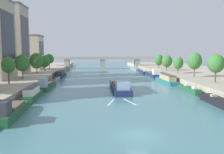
# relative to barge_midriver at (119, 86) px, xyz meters

# --- Properties ---
(ground_plane) EXTENTS (400.00, 400.00, 0.00)m
(ground_plane) POSITION_rel_barge_midriver_xyz_m (-1.37, -31.02, -0.96)
(ground_plane) COLOR teal
(quay_right) EXTENTS (36.00, 170.00, 1.98)m
(quay_right) POSITION_rel_barge_midriver_xyz_m (36.59, 23.98, 0.03)
(quay_right) COLOR #A89E89
(quay_right) RESTS_ON ground
(barge_midriver) EXTENTS (4.09, 20.56, 3.07)m
(barge_midriver) POSITION_rel_barge_midriver_xyz_m (0.00, 0.00, 0.00)
(barge_midriver) COLOR #1E284C
(barge_midriver) RESTS_ON ground
(wake_behind_barge) EXTENTS (5.60, 5.89, 0.03)m
(wake_behind_barge) POSITION_rel_barge_midriver_xyz_m (-1.39, -13.46, -0.95)
(wake_behind_barge) COLOR silver
(wake_behind_barge) RESTS_ON ground
(moored_boat_left_downstream) EXTENTS (2.76, 12.09, 3.27)m
(moored_boat_left_downstream) POSITION_rel_barge_midriver_xyz_m (-18.79, -22.51, 0.03)
(moored_boat_left_downstream) COLOR #235633
(moored_boat_left_downstream) RESTS_ON ground
(moored_boat_left_second) EXTENTS (2.45, 11.29, 2.66)m
(moored_boat_left_second) POSITION_rel_barge_midriver_xyz_m (-19.23, -9.29, 0.15)
(moored_boat_left_second) COLOR #235633
(moored_boat_left_second) RESTS_ON ground
(moored_boat_left_end) EXTENTS (2.65, 13.25, 3.35)m
(moored_boat_left_end) POSITION_rel_barge_midriver_xyz_m (-18.91, 3.46, 0.01)
(moored_boat_left_end) COLOR #235633
(moored_boat_left_end) RESTS_ON ground
(moored_boat_left_lone) EXTENTS (1.76, 10.56, 2.24)m
(moored_boat_left_lone) POSITION_rel_barge_midriver_xyz_m (-19.02, 18.04, -0.36)
(moored_boat_left_lone) COLOR gray
(moored_boat_left_lone) RESTS_ON ground
(moored_boat_left_near) EXTENTS (2.70, 14.34, 2.62)m
(moored_boat_left_near) POSITION_rel_barge_midriver_xyz_m (-19.19, 31.54, 0.13)
(moored_boat_left_near) COLOR #1E284C
(moored_boat_left_near) RESTS_ON ground
(moored_boat_right_second) EXTENTS (2.76, 13.66, 2.35)m
(moored_boat_right_second) POSITION_rel_barge_midriver_xyz_m (16.27, -18.31, -0.31)
(moored_boat_right_second) COLOR black
(moored_boat_right_second) RESTS_ON ground
(moored_boat_right_lone) EXTENTS (1.82, 10.18, 2.34)m
(moored_boat_right_lone) POSITION_rel_barge_midriver_xyz_m (16.69, -3.80, -0.31)
(moored_boat_right_lone) COLOR #235633
(moored_boat_right_lone) RESTS_ON ground
(moored_boat_right_end) EXTENTS (2.82, 16.08, 2.72)m
(moored_boat_right_end) POSITION_rel_barge_midriver_xyz_m (16.38, 12.21, 0.17)
(moored_boat_right_end) COLOR #23666B
(moored_boat_right_end) RESTS_ON ground
(moored_boat_right_midway) EXTENTS (3.49, 15.42, 3.37)m
(moored_boat_right_midway) POSITION_rel_barge_midriver_xyz_m (16.91, 30.06, 0.05)
(moored_boat_right_midway) COLOR #1E284C
(moored_boat_right_midway) RESTS_ON ground
(moored_boat_right_near) EXTENTS (2.20, 12.65, 2.13)m
(moored_boat_right_near) POSITION_rel_barge_midriver_xyz_m (16.29, 45.60, -0.42)
(moored_boat_right_near) COLOR #1E284C
(moored_boat_right_near) RESTS_ON ground
(moored_boat_right_upstream) EXTENTS (3.24, 16.45, 2.36)m
(moored_boat_right_upstream) POSITION_rel_barge_midriver_xyz_m (16.00, 62.26, -0.31)
(moored_boat_right_upstream) COLOR gray
(moored_boat_right_upstream) RESTS_ON ground
(tree_left_past_mid) EXTENTS (3.23, 3.23, 6.59)m
(tree_left_past_mid) POSITION_rel_barge_midriver_xyz_m (-27.24, 0.17, 5.56)
(tree_left_past_mid) COLOR brown
(tree_left_past_mid) RESTS_ON quay_left
(tree_left_nearest) EXTENTS (4.20, 4.20, 6.99)m
(tree_left_nearest) POSITION_rel_barge_midriver_xyz_m (-27.07, 10.50, 5.56)
(tree_left_nearest) COLOR brown
(tree_left_nearest) RESTS_ON quay_left
(tree_left_far) EXTENTS (4.74, 4.74, 7.37)m
(tree_left_far) POSITION_rel_barge_midriver_xyz_m (-26.47, 24.58, 5.62)
(tree_left_far) COLOR brown
(tree_left_far) RESTS_ON quay_left
(tree_left_second) EXTENTS (4.46, 4.46, 6.54)m
(tree_left_second) POSITION_rel_barge_midriver_xyz_m (-26.42, 36.77, 4.95)
(tree_left_second) COLOR brown
(tree_left_second) RESTS_ON quay_left
(tree_left_distant) EXTENTS (4.37, 4.37, 6.75)m
(tree_left_distant) POSITION_rel_barge_midriver_xyz_m (-27.01, 49.92, 5.49)
(tree_left_distant) COLOR brown
(tree_left_distant) RESTS_ON quay_left
(tree_right_by_lamp) EXTENTS (4.18, 4.18, 7.21)m
(tree_right_by_lamp) POSITION_rel_barge_midriver_xyz_m (24.36, -1.81, 5.82)
(tree_right_by_lamp) COLOR brown
(tree_right_by_lamp) RESTS_ON quay_right
(tree_right_end_of_row) EXTENTS (4.24, 4.24, 7.58)m
(tree_right_end_of_row) POSITION_rel_barge_midriver_xyz_m (24.33, 10.22, 5.98)
(tree_right_end_of_row) COLOR brown
(tree_right_end_of_row) RESTS_ON quay_right
(tree_right_third) EXTENTS (3.58, 3.58, 5.99)m
(tree_right_third) POSITION_rel_barge_midriver_xyz_m (24.02, 22.69, 4.74)
(tree_right_third) COLOR brown
(tree_right_third) RESTS_ON quay_right
(tree_right_second) EXTENTS (4.33, 4.33, 6.34)m
(tree_right_second) POSITION_rel_barge_midriver_xyz_m (23.86, 34.72, 4.88)
(tree_right_second) COLOR brown
(tree_right_second) RESTS_ON quay_right
(tree_right_distant) EXTENTS (4.04, 4.04, 6.60)m
(tree_right_distant) POSITION_rel_barge_midriver_xyz_m (24.18, 47.39, 5.02)
(tree_right_distant) COLOR brown
(tree_right_distant) RESTS_ON quay_right
(building_left_middle) EXTENTS (10.74, 10.91, 24.06)m
(building_left_middle) POSITION_rel_barge_midriver_xyz_m (-35.75, 26.45, 13.06)
(building_left_middle) COLOR #A89989
(building_left_middle) RESTS_ON quay_left
(building_left_tall) EXTENTS (14.33, 9.84, 14.81)m
(building_left_tall) POSITION_rel_barge_midriver_xyz_m (-35.75, 43.20, 8.44)
(building_left_tall) COLOR beige
(building_left_tall) RESTS_ON quay_left
(bridge_far) EXTENTS (63.92, 4.40, 6.93)m
(bridge_far) POSITION_rel_barge_midriver_xyz_m (-1.37, 71.24, 3.49)
(bridge_far) COLOR #9E998E
(bridge_far) RESTS_ON ground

